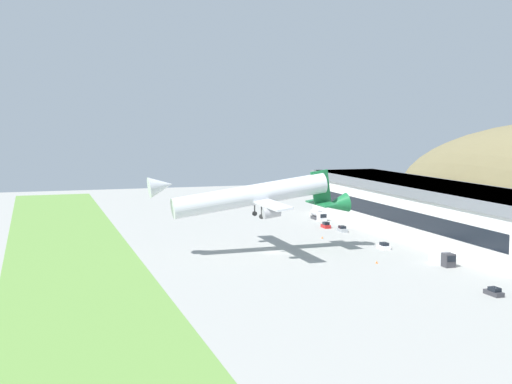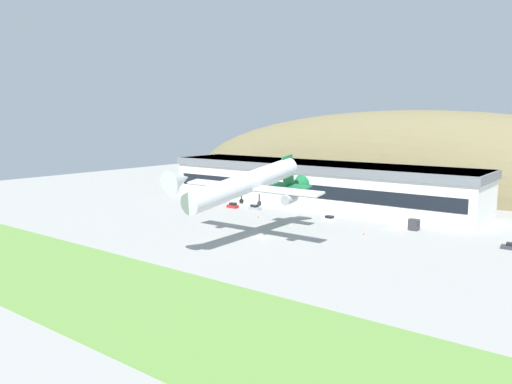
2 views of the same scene
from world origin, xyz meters
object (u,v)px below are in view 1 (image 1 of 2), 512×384
Objects in this scene: terminal_building at (424,205)px; cargo_airplane at (255,196)px; service_car_3 at (342,229)px; box_truck at (442,258)px; fuel_truck at (318,215)px; traffic_cone_1 at (322,237)px; service_car_1 at (494,292)px; service_car_0 at (326,225)px; service_car_2 at (384,246)px; traffic_cone_0 at (377,262)px.

cargo_airplane reaches higher than terminal_building.
box_truck reaches higher than service_car_3.
fuel_truck is 1.03× the size of box_truck.
cargo_airplane is 11.39× the size of service_car_3.
fuel_truck is at bearing -154.10° from terminal_building.
box_truck is 39.77m from traffic_cone_1.
terminal_building is 25.18× the size of service_car_3.
service_car_1 is 0.51× the size of box_truck.
box_truck is (69.73, -0.73, 0.02)m from fuel_truck.
service_car_1 is at bearing -1.72° from service_car_0.
service_car_2 is 0.89× the size of service_car_3.
service_car_1 is at bearing -3.92° from fuel_truck.
traffic_cone_1 is at bearing -175.17° from service_car_1.
terminal_building reaches higher than service_car_3.
service_car_3 is 12.79m from traffic_cone_1.
cargo_airplane is 43.05m from box_truck.
terminal_building is 27.17× the size of service_car_1.
terminal_building is 13.60× the size of fuel_truck.
terminal_building reaches higher than service_car_2.
service_car_0 is at bearing -131.49° from terminal_building.
fuel_truck reaches higher than service_car_2.
box_truck is at bearing 54.96° from cargo_airplane.
fuel_truck is 13.29× the size of traffic_cone_0.
cargo_airplane reaches higher than traffic_cone_0.
traffic_cone_1 is (8.56, -9.49, -0.37)m from service_car_3.
box_truck is 12.93× the size of traffic_cone_1.
terminal_building reaches higher than traffic_cone_0.
traffic_cone_0 is (64.53, -13.26, -1.17)m from fuel_truck.
service_car_0 is at bearing 134.90° from cargo_airplane.
terminal_building is 28.23× the size of service_car_2.
service_car_1 is 95.82m from fuel_truck.
terminal_building is at bearing 136.20° from traffic_cone_0.
service_car_0 is 0.48× the size of fuel_truck.
traffic_cone_1 is at bearing -163.59° from box_truck.
cargo_airplane is at bearing -97.23° from service_car_2.
service_car_0 is at bearing -14.94° from fuel_truck.
cargo_airplane is 6.15× the size of fuel_truck.
cargo_airplane is 12.29× the size of service_car_1.
service_car_0 is at bearing -176.39° from box_truck.
terminal_building is at bearing 48.51° from service_car_0.
fuel_truck is at bearing 159.27° from traffic_cone_1.
terminal_building is at bearing 25.90° from fuel_truck.
traffic_cone_0 is (49.00, -9.12, -0.42)m from service_car_0.
service_car_3 is 7.18× the size of traffic_cone_0.
fuel_truck is at bearing 142.97° from cargo_airplane.
service_car_0 is 17.87m from traffic_cone_1.
service_car_0 is at bearing -167.40° from service_car_3.
service_car_1 is 0.93× the size of service_car_3.
traffic_cone_1 is at bearing -156.12° from service_car_2.
cargo_airplane reaches higher than traffic_cone_1.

